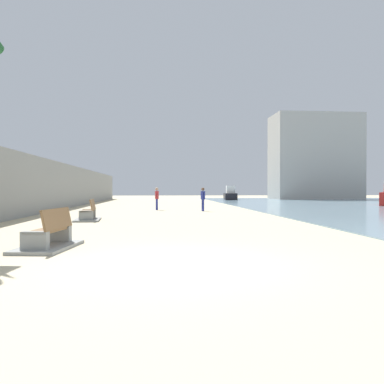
# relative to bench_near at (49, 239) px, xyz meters

# --- Properties ---
(ground_plane) EXTENTS (120.00, 120.00, 0.00)m
(ground_plane) POSITION_rel_bench_near_xyz_m (2.91, 15.85, -0.23)
(ground_plane) COLOR #C6B793
(seawall) EXTENTS (0.80, 64.00, 3.31)m
(seawall) POSITION_rel_bench_near_xyz_m (-4.59, 15.85, 1.42)
(seawall) COLOR gray
(seawall) RESTS_ON ground
(bench_near) EXTENTS (1.37, 2.23, 0.98)m
(bench_near) POSITION_rel_bench_near_xyz_m (0.00, 0.00, 0.00)
(bench_near) COLOR gray
(bench_near) RESTS_ON ground
(bench_far) EXTENTS (1.26, 2.18, 0.98)m
(bench_far) POSITION_rel_bench_near_xyz_m (-0.59, 8.48, 0.00)
(bench_far) COLOR gray
(bench_far) RESTS_ON ground
(person_walking) EXTENTS (0.27, 0.51, 1.54)m
(person_walking) POSITION_rel_bench_near_xyz_m (5.49, 15.50, 0.65)
(person_walking) COLOR navy
(person_walking) RESTS_ON ground
(person_standing) EXTENTS (0.26, 0.51, 1.54)m
(person_standing) POSITION_rel_bench_near_xyz_m (2.49, 17.05, 0.65)
(person_standing) COLOR navy
(person_standing) RESTS_ON ground
(boat_mid_bay) EXTENTS (2.18, 5.76, 1.84)m
(boat_mid_bay) POSITION_rel_bench_near_xyz_m (11.99, 41.13, 0.47)
(boat_mid_bay) COLOR black
(boat_mid_bay) RESTS_ON water_bay
(harbor_building) EXTENTS (12.00, 6.00, 11.89)m
(harbor_building) POSITION_rel_bench_near_xyz_m (24.64, 43.85, 5.71)
(harbor_building) COLOR #ADAAA3
(harbor_building) RESTS_ON ground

